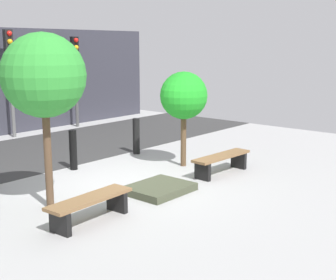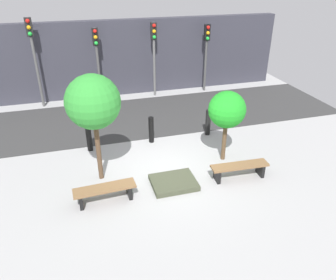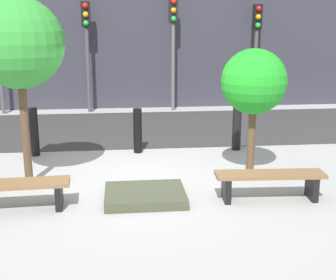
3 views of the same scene
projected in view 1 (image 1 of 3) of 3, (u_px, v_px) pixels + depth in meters
The scene contains 11 objects.
ground_plane at pixel (131, 185), 10.48m from camera, with size 18.00×18.00×0.00m, color #9F9F9F.
road_strip at pixel (20, 155), 13.29m from camera, with size 18.00×4.33×0.01m, color #343434.
bench_left at pixel (90, 204), 8.22m from camera, with size 1.74×0.54×0.46m.
bench_right at pixel (222, 160), 11.30m from camera, with size 1.82×0.51×0.47m.
planter_bed at pixel (159, 189), 9.94m from camera, with size 1.33×1.08×0.16m, color #414532.
tree_behind_left_bench at pixel (44, 76), 8.53m from camera, with size 1.56×1.56×3.31m.
tree_behind_right_bench at pixel (184, 96), 11.75m from camera, with size 1.20×1.20×2.43m.
bollard_left at pixel (73, 150), 11.66m from camera, with size 0.19×0.19×1.01m, color black.
bollard_center at pixel (136, 136), 13.35m from camera, with size 0.20×0.20×1.03m, color black.
traffic_light_mid_east at pixel (10, 64), 15.36m from camera, with size 0.28×0.27×3.56m.
traffic_light_east at pixel (75, 65), 17.41m from camera, with size 0.28×0.27×3.37m.
Camera 1 is at (-7.14, -7.15, 3.09)m, focal length 50.00 mm.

